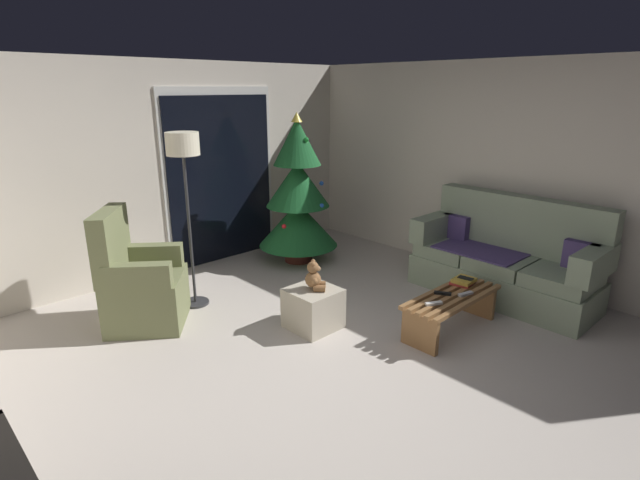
{
  "coord_description": "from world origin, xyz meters",
  "views": [
    {
      "loc": [
        -2.55,
        -2.39,
        2.19
      ],
      "look_at": [
        0.4,
        0.7,
        0.85
      ],
      "focal_mm": 27.38,
      "sensor_mm": 36.0,
      "label": 1
    }
  ],
  "objects_px": {
    "book_stack": "(463,281)",
    "christmas_tree": "(298,198)",
    "remote_black": "(443,293)",
    "ottoman": "(313,308)",
    "remote_silver": "(466,294)",
    "armchair": "(140,285)",
    "remote_white": "(434,303)",
    "couch": "(506,261)",
    "cell_phone": "(466,278)",
    "coffee_table": "(451,306)",
    "floor_lamp": "(184,161)",
    "teddy_bear_chestnut": "(314,277)"
  },
  "relations": [
    {
      "from": "remote_white",
      "to": "christmas_tree",
      "type": "height_order",
      "value": "christmas_tree"
    },
    {
      "from": "book_stack",
      "to": "armchair",
      "type": "relative_size",
      "value": 0.22
    },
    {
      "from": "floor_lamp",
      "to": "remote_black",
      "type": "bearing_deg",
      "value": -57.02
    },
    {
      "from": "christmas_tree",
      "to": "ottoman",
      "type": "distance_m",
      "value": 1.99
    },
    {
      "from": "coffee_table",
      "to": "floor_lamp",
      "type": "bearing_deg",
      "value": 123.21
    },
    {
      "from": "coffee_table",
      "to": "armchair",
      "type": "distance_m",
      "value": 2.94
    },
    {
      "from": "floor_lamp",
      "to": "christmas_tree",
      "type": "bearing_deg",
      "value": 8.7
    },
    {
      "from": "book_stack",
      "to": "christmas_tree",
      "type": "distance_m",
      "value": 2.41
    },
    {
      "from": "coffee_table",
      "to": "book_stack",
      "type": "bearing_deg",
      "value": 13.36
    },
    {
      "from": "remote_black",
      "to": "coffee_table",
      "type": "bearing_deg",
      "value": 99.99
    },
    {
      "from": "floor_lamp",
      "to": "ottoman",
      "type": "height_order",
      "value": "floor_lamp"
    },
    {
      "from": "armchair",
      "to": "ottoman",
      "type": "relative_size",
      "value": 2.57
    },
    {
      "from": "armchair",
      "to": "remote_black",
      "type": "bearing_deg",
      "value": -46.35
    },
    {
      "from": "remote_silver",
      "to": "armchair",
      "type": "xyz_separation_m",
      "value": [
        -2.11,
        2.21,
        0.03
      ]
    },
    {
      "from": "remote_silver",
      "to": "armchair",
      "type": "bearing_deg",
      "value": -122.7
    },
    {
      "from": "remote_white",
      "to": "book_stack",
      "type": "relative_size",
      "value": 0.63
    },
    {
      "from": "ottoman",
      "to": "remote_black",
      "type": "bearing_deg",
      "value": -46.37
    },
    {
      "from": "remote_white",
      "to": "teddy_bear_chestnut",
      "type": "xyz_separation_m",
      "value": [
        -0.57,
        0.93,
        0.14
      ]
    },
    {
      "from": "coffee_table",
      "to": "book_stack",
      "type": "xyz_separation_m",
      "value": [
        0.31,
        0.07,
        0.15
      ]
    },
    {
      "from": "remote_white",
      "to": "remote_silver",
      "type": "relative_size",
      "value": 1.0
    },
    {
      "from": "couch",
      "to": "teddy_bear_chestnut",
      "type": "xyz_separation_m",
      "value": [
        -2.0,
        0.89,
        0.11
      ]
    },
    {
      "from": "couch",
      "to": "remote_black",
      "type": "distance_m",
      "value": 1.18
    },
    {
      "from": "book_stack",
      "to": "floor_lamp",
      "type": "bearing_deg",
      "value": 129.45
    },
    {
      "from": "coffee_table",
      "to": "remote_black",
      "type": "bearing_deg",
      "value": 129.56
    },
    {
      "from": "remote_white",
      "to": "remote_silver",
      "type": "xyz_separation_m",
      "value": [
        0.39,
        -0.08,
        0.0
      ]
    },
    {
      "from": "cell_phone",
      "to": "teddy_bear_chestnut",
      "type": "height_order",
      "value": "teddy_bear_chestnut"
    },
    {
      "from": "remote_white",
      "to": "ottoman",
      "type": "distance_m",
      "value": 1.12
    },
    {
      "from": "armchair",
      "to": "floor_lamp",
      "type": "bearing_deg",
      "value": 5.22
    },
    {
      "from": "remote_black",
      "to": "ottoman",
      "type": "distance_m",
      "value": 1.21
    },
    {
      "from": "remote_black",
      "to": "ottoman",
      "type": "height_order",
      "value": "ottoman"
    },
    {
      "from": "armchair",
      "to": "coffee_table",
      "type": "bearing_deg",
      "value": -46.48
    },
    {
      "from": "coffee_table",
      "to": "ottoman",
      "type": "bearing_deg",
      "value": 133.35
    },
    {
      "from": "remote_black",
      "to": "ottoman",
      "type": "relative_size",
      "value": 0.35
    },
    {
      "from": "coffee_table",
      "to": "teddy_bear_chestnut",
      "type": "bearing_deg",
      "value": 133.35
    },
    {
      "from": "remote_white",
      "to": "cell_phone",
      "type": "distance_m",
      "value": 0.62
    },
    {
      "from": "remote_white",
      "to": "remote_silver",
      "type": "distance_m",
      "value": 0.4
    },
    {
      "from": "book_stack",
      "to": "christmas_tree",
      "type": "xyz_separation_m",
      "value": [
        -0.06,
        2.37,
        0.46
      ]
    },
    {
      "from": "cell_phone",
      "to": "ottoman",
      "type": "relative_size",
      "value": 0.33
    },
    {
      "from": "couch",
      "to": "coffee_table",
      "type": "bearing_deg",
      "value": -177.84
    },
    {
      "from": "remote_black",
      "to": "floor_lamp",
      "type": "height_order",
      "value": "floor_lamp"
    },
    {
      "from": "remote_black",
      "to": "ottoman",
      "type": "bearing_deg",
      "value": -75.94
    },
    {
      "from": "cell_phone",
      "to": "armchair",
      "type": "height_order",
      "value": "armchair"
    },
    {
      "from": "coffee_table",
      "to": "book_stack",
      "type": "relative_size",
      "value": 4.41
    },
    {
      "from": "couch",
      "to": "remote_white",
      "type": "distance_m",
      "value": 1.43
    },
    {
      "from": "couch",
      "to": "ottoman",
      "type": "xyz_separation_m",
      "value": [
        -2.01,
        0.89,
        -0.21
      ]
    },
    {
      "from": "couch",
      "to": "coffee_table",
      "type": "height_order",
      "value": "couch"
    },
    {
      "from": "coffee_table",
      "to": "floor_lamp",
      "type": "distance_m",
      "value": 2.9
    },
    {
      "from": "cell_phone",
      "to": "remote_silver",
      "type": "bearing_deg",
      "value": -157.21
    },
    {
      "from": "couch",
      "to": "armchair",
      "type": "height_order",
      "value": "armchair"
    },
    {
      "from": "remote_black",
      "to": "book_stack",
      "type": "bearing_deg",
      "value": 151.13
    }
  ]
}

